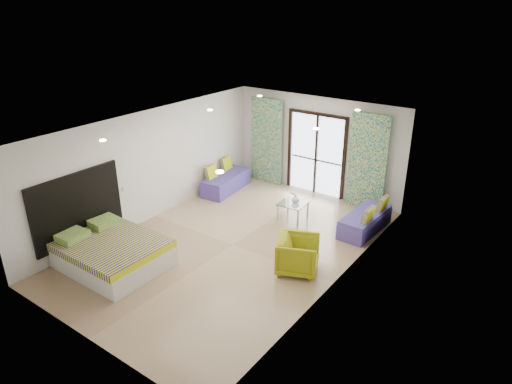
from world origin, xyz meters
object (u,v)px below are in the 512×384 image
Objects in this scene: daybed_left at (226,181)px; daybed_right at (366,221)px; bed at (112,253)px; coffee_table at (293,205)px; armchair at (298,253)px.

daybed_left is 1.06× the size of daybed_right.
coffee_table is (1.86, 4.00, 0.08)m from bed.
coffee_table is at bearing 65.04° from bed.
daybed_left is at bearing 170.20° from coffee_table.
daybed_left reaches higher than daybed_right.
coffee_table is (-1.73, -0.44, 0.13)m from daybed_right.
daybed_left is at bearing 34.51° from armchair.
coffee_table is at bearing -163.02° from daybed_right.
coffee_table is at bearing 10.48° from armchair.
bed is 4.42m from coffee_table.
armchair is at bearing 32.64° from bed.
daybed_left is 2.39× the size of coffee_table.
daybed_right is 1.79m from coffee_table.
daybed_right is at bearing -6.86° from daybed_left.
daybed_left is 2.54m from coffee_table.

